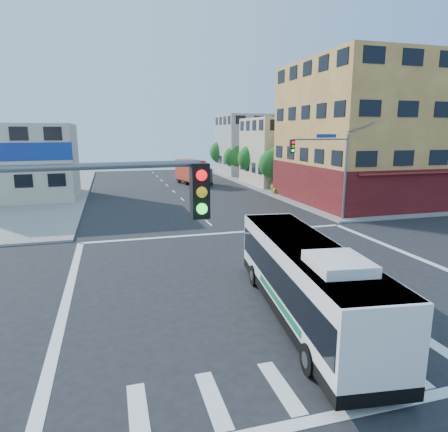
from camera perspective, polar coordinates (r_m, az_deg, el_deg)
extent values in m
plane|color=black|center=(20.12, 6.71, -8.98)|extent=(120.00, 120.00, 0.00)
cube|color=gray|center=(67.68, 23.06, 4.96)|extent=(50.00, 50.00, 0.15)
cube|color=gold|center=(45.06, 21.89, 10.89)|extent=(18.00, 15.00, 14.00)
cube|color=maroon|center=(45.35, 21.40, 4.57)|extent=(18.09, 15.08, 4.00)
cube|color=maroon|center=(39.81, 27.73, 5.44)|extent=(16.00, 1.60, 0.51)
cube|color=beige|center=(56.86, 9.61, 9.08)|extent=(12.00, 10.00, 9.00)
cube|color=#A8A9A3|center=(69.74, 4.63, 10.11)|extent=(12.00, 10.00, 10.00)
cube|color=beige|center=(48.40, -27.56, 6.84)|extent=(12.00, 10.00, 8.00)
cylinder|color=slate|center=(33.66, 16.92, 5.18)|extent=(0.18, 0.18, 7.00)
cylinder|color=slate|center=(31.96, 13.66, 10.60)|extent=(5.01, 0.62, 0.12)
cube|color=black|center=(30.60, 9.70, 9.78)|extent=(0.32, 0.30, 1.00)
sphere|color=#FF0C0C|center=(30.44, 9.86, 10.33)|extent=(0.20, 0.20, 0.20)
sphere|color=yellow|center=(30.45, 9.84, 9.77)|extent=(0.20, 0.20, 0.20)
sphere|color=#19FF33|center=(30.46, 9.82, 9.20)|extent=(0.20, 0.20, 0.20)
cube|color=navy|center=(32.25, 14.43, 11.02)|extent=(1.80, 0.22, 0.28)
cube|color=gray|center=(35.09, 20.67, 12.56)|extent=(0.50, 0.22, 0.14)
cylinder|color=slate|center=(6.86, -24.03, 6.32)|extent=(5.01, 0.62, 0.12)
cube|color=black|center=(7.26, -3.49, 3.61)|extent=(0.32, 0.30, 1.00)
sphere|color=#FF0C0C|center=(7.06, -3.22, 5.83)|extent=(0.20, 0.20, 0.20)
sphere|color=yellow|center=(7.10, -3.19, 3.42)|extent=(0.20, 0.20, 0.20)
sphere|color=#19FF33|center=(7.15, -3.16, 1.04)|extent=(0.20, 0.20, 0.20)
cube|color=navy|center=(6.88, -28.42, 8.03)|extent=(1.80, 0.22, 0.28)
cylinder|color=#382714|center=(49.58, 6.99, 4.66)|extent=(0.28, 0.28, 1.92)
sphere|color=#175319|center=(49.34, 7.06, 7.42)|extent=(3.60, 3.60, 3.60)
sphere|color=#175319|center=(49.16, 7.66, 8.44)|extent=(2.52, 2.52, 2.52)
cylinder|color=#382714|center=(56.98, 3.87, 5.69)|extent=(0.28, 0.28, 1.99)
sphere|color=#175319|center=(56.77, 3.90, 8.21)|extent=(3.80, 3.80, 3.80)
sphere|color=#175319|center=(56.57, 4.41, 9.16)|extent=(2.66, 2.66, 2.66)
cylinder|color=#382714|center=(64.54, 1.46, 6.39)|extent=(0.28, 0.28, 1.89)
sphere|color=#175319|center=(64.36, 1.47, 8.43)|extent=(3.40, 3.40, 3.40)
sphere|color=#175319|center=(64.14, 1.90, 9.18)|extent=(2.38, 2.38, 2.38)
cylinder|color=#382714|center=(72.17, -0.44, 7.03)|extent=(0.28, 0.28, 2.03)
sphere|color=#175319|center=(72.00, -0.44, 9.11)|extent=(4.00, 4.00, 4.00)
sphere|color=#175319|center=(71.78, -0.07, 9.90)|extent=(2.80, 2.80, 2.80)
cube|color=black|center=(16.25, 11.29, -12.40)|extent=(3.78, 11.53, 0.42)
cube|color=white|center=(15.82, 11.46, -8.59)|extent=(3.77, 11.51, 2.68)
cube|color=black|center=(15.76, 11.49, -8.03)|extent=(3.78, 11.18, 1.18)
cube|color=black|center=(20.88, 6.20, -3.17)|extent=(2.20, 0.33, 1.27)
cube|color=#E5590C|center=(20.68, 6.23, -0.63)|extent=(1.79, 0.27, 0.26)
cube|color=white|center=(15.42, 11.66, -4.11)|extent=(3.69, 11.28, 0.11)
cube|color=white|center=(12.87, 16.08, -6.51)|extent=(1.92, 2.26, 0.34)
cube|color=#116E44|center=(15.29, 7.61, -11.94)|extent=(0.65, 5.14, 0.26)
cube|color=#116E44|center=(16.11, 16.07, -11.05)|extent=(0.65, 5.14, 0.26)
cylinder|color=black|center=(19.16, 4.36, -8.45)|extent=(0.40, 1.01, 0.98)
cylinder|color=#99999E|center=(19.13, 3.97, -8.48)|extent=(0.10, 0.49, 0.49)
cylinder|color=black|center=(19.77, 10.79, -7.98)|extent=(0.40, 1.01, 0.98)
cylinder|color=#99999E|center=(19.82, 11.15, -7.95)|extent=(0.10, 0.49, 0.49)
cylinder|color=black|center=(12.91, 12.09, -19.41)|extent=(0.40, 1.01, 0.98)
cylinder|color=#99999E|center=(12.87, 11.51, -19.50)|extent=(0.10, 0.49, 0.49)
cylinder|color=black|center=(13.80, 21.30, -17.80)|extent=(0.40, 1.01, 0.98)
cylinder|color=#99999E|center=(13.87, 21.80, -17.70)|extent=(0.10, 0.49, 0.49)
cube|color=#27272C|center=(53.18, -3.21, 5.48)|extent=(2.59, 2.52, 2.43)
cube|color=black|center=(52.35, -2.77, 5.80)|extent=(1.92, 0.55, 0.93)
cube|color=red|center=(56.28, -4.86, 6.58)|extent=(3.46, 5.62, 2.80)
cube|color=black|center=(55.42, -4.34, 5.00)|extent=(3.83, 7.75, 0.28)
cylinder|color=black|center=(53.00, -4.24, 4.64)|extent=(0.48, 0.97, 0.93)
cylinder|color=black|center=(53.88, -2.36, 4.78)|extent=(0.48, 0.97, 0.93)
cylinder|color=black|center=(55.43, -5.47, 4.93)|extent=(0.48, 0.97, 0.93)
cylinder|color=black|center=(56.27, -3.65, 5.07)|extent=(0.48, 0.97, 0.93)
cylinder|color=black|center=(57.55, -6.44, 5.17)|extent=(0.48, 0.97, 0.93)
cylinder|color=black|center=(58.36, -4.67, 5.30)|extent=(0.48, 0.97, 0.93)
imported|color=gold|center=(48.23, 7.71, 4.08)|extent=(2.59, 4.20, 1.34)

